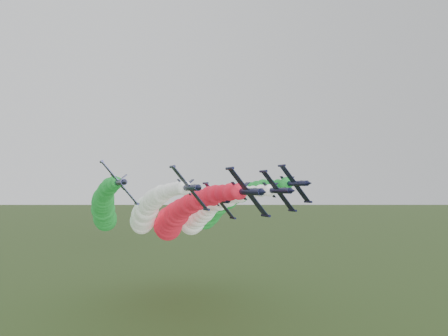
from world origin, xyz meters
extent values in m
cylinder|color=black|center=(1.32, -8.53, 38.39)|extent=(1.70, 9.86, 1.70)
cone|color=black|center=(1.32, -14.33, 38.39)|extent=(1.54, 1.97, 1.54)
cone|color=black|center=(1.32, -3.16, 38.39)|extent=(1.54, 0.99, 1.54)
ellipsoid|color=black|center=(1.66, -10.72, 38.67)|extent=(1.08, 2.06, 1.11)
cube|color=black|center=(1.20, -8.75, 38.29)|extent=(6.85, 2.08, 8.15)
cylinder|color=black|center=(-2.18, -8.75, 42.32)|extent=(0.68, 2.85, 0.68)
cylinder|color=black|center=(4.57, -8.75, 34.25)|extent=(0.68, 2.85, 0.68)
cube|color=black|center=(2.29, -4.36, 39.20)|extent=(2.03, 1.64, 1.73)
cube|color=black|center=(1.45, -4.36, 38.50)|extent=(2.76, 1.21, 3.26)
sphere|color=red|center=(1.32, -4.69, 38.39)|extent=(3.06, 3.06, 3.06)
sphere|color=red|center=(1.34, -0.67, 38.28)|extent=(3.34, 3.34, 3.34)
sphere|color=red|center=(1.40, 3.36, 38.04)|extent=(3.32, 3.32, 3.32)
sphere|color=red|center=(1.50, 7.38, 37.72)|extent=(3.91, 3.91, 3.91)
sphere|color=red|center=(1.64, 11.41, 37.32)|extent=(4.18, 4.18, 4.18)
sphere|color=red|center=(1.82, 15.43, 36.86)|extent=(3.73, 3.73, 3.73)
sphere|color=red|center=(2.03, 19.46, 36.34)|extent=(4.88, 4.88, 4.88)
sphere|color=red|center=(2.29, 23.48, 35.77)|extent=(4.51, 4.51, 4.51)
sphere|color=red|center=(2.58, 27.51, 35.14)|extent=(5.26, 5.26, 5.26)
sphere|color=red|center=(2.92, 31.53, 34.47)|extent=(5.09, 5.09, 5.09)
sphere|color=red|center=(3.29, 35.56, 33.75)|extent=(5.41, 5.41, 5.41)
sphere|color=red|center=(3.71, 39.58, 32.99)|extent=(5.48, 5.48, 5.48)
sphere|color=red|center=(4.16, 43.61, 32.18)|extent=(6.38, 6.38, 6.38)
sphere|color=red|center=(4.65, 47.63, 31.33)|extent=(7.46, 7.46, 7.46)
sphere|color=red|center=(5.18, 51.66, 30.44)|extent=(6.61, 6.61, 6.61)
sphere|color=red|center=(5.75, 55.68, 29.51)|extent=(7.22, 7.22, 7.22)
sphere|color=red|center=(6.37, 59.71, 28.55)|extent=(7.92, 7.92, 7.92)
sphere|color=red|center=(7.01, 63.73, 27.54)|extent=(8.25, 8.25, 8.25)
sphere|color=red|center=(7.70, 67.76, 26.50)|extent=(9.16, 9.16, 9.16)
sphere|color=red|center=(8.43, 71.78, 25.43)|extent=(9.28, 9.28, 9.28)
cylinder|color=black|center=(-5.46, 2.89, 39.07)|extent=(1.70, 9.86, 1.70)
cone|color=black|center=(-5.46, -2.91, 39.07)|extent=(1.54, 1.97, 1.54)
cone|color=black|center=(-5.46, 8.26, 39.07)|extent=(1.54, 0.99, 1.54)
ellipsoid|color=black|center=(-5.12, 0.70, 39.35)|extent=(1.08, 2.06, 1.11)
cube|color=black|center=(-5.59, 2.67, 38.96)|extent=(6.85, 2.08, 8.15)
cylinder|color=black|center=(-8.96, 2.67, 42.99)|extent=(0.68, 2.85, 0.68)
cylinder|color=black|center=(-2.21, 2.67, 34.93)|extent=(0.68, 2.85, 0.68)
cube|color=black|center=(-4.49, 7.06, 39.88)|extent=(2.03, 1.64, 1.73)
cube|color=black|center=(-5.33, 7.06, 39.17)|extent=(2.76, 1.21, 3.26)
sphere|color=white|center=(-5.46, 6.73, 39.07)|extent=(2.93, 2.93, 2.93)
sphere|color=white|center=(-5.44, 10.75, 38.95)|extent=(2.84, 2.84, 2.84)
sphere|color=white|center=(-5.38, 14.78, 38.71)|extent=(2.99, 2.99, 2.99)
sphere|color=white|center=(-5.28, 18.80, 38.39)|extent=(3.33, 3.33, 3.33)
sphere|color=white|center=(-5.14, 22.83, 38.00)|extent=(3.55, 3.55, 3.55)
sphere|color=white|center=(-4.97, 26.85, 37.54)|extent=(4.48, 4.48, 4.48)
sphere|color=white|center=(-4.75, 30.88, 37.02)|extent=(4.64, 4.64, 4.64)
sphere|color=white|center=(-4.49, 34.90, 36.44)|extent=(5.05, 5.05, 5.05)
sphere|color=white|center=(-4.20, 38.93, 35.82)|extent=(5.49, 5.49, 5.49)
sphere|color=white|center=(-3.86, 42.96, 35.14)|extent=(4.94, 4.94, 4.94)
sphere|color=white|center=(-3.49, 46.98, 34.42)|extent=(5.65, 5.65, 5.65)
sphere|color=white|center=(-3.08, 51.01, 33.66)|extent=(5.56, 5.56, 5.56)
sphere|color=white|center=(-2.62, 55.03, 32.85)|extent=(7.45, 7.45, 7.45)
sphere|color=white|center=(-2.13, 59.06, 32.00)|extent=(7.04, 7.04, 7.04)
sphere|color=white|center=(-1.60, 63.08, 31.11)|extent=(6.63, 6.63, 6.63)
sphere|color=white|center=(-1.03, 67.11, 30.19)|extent=(8.07, 8.07, 8.07)
sphere|color=white|center=(-0.42, 71.13, 29.22)|extent=(8.06, 8.06, 8.06)
sphere|color=white|center=(0.23, 75.16, 28.22)|extent=(7.93, 7.93, 7.93)
sphere|color=white|center=(0.92, 79.18, 27.18)|extent=(8.60, 8.60, 8.60)
sphere|color=white|center=(1.65, 83.21, 26.10)|extent=(7.89, 7.89, 7.89)
cylinder|color=black|center=(13.53, 2.98, 38.48)|extent=(1.70, 9.86, 1.70)
cone|color=black|center=(13.53, -2.83, 38.48)|extent=(1.54, 1.97, 1.54)
cone|color=black|center=(13.53, 8.35, 38.48)|extent=(1.54, 0.99, 1.54)
ellipsoid|color=black|center=(13.86, 0.79, 38.76)|extent=(1.08, 2.06, 1.11)
cube|color=black|center=(13.40, 2.76, 38.37)|extent=(6.85, 2.08, 8.15)
cylinder|color=black|center=(10.03, 2.76, 42.41)|extent=(0.68, 2.85, 0.68)
cylinder|color=black|center=(16.78, 2.76, 34.34)|extent=(0.68, 2.85, 0.68)
cube|color=black|center=(14.49, 7.14, 39.29)|extent=(2.03, 1.64, 1.73)
cube|color=black|center=(13.65, 7.14, 38.58)|extent=(2.76, 1.21, 3.26)
sphere|color=white|center=(13.53, 6.81, 38.48)|extent=(2.66, 2.66, 2.66)
sphere|color=white|center=(13.55, 10.84, 38.36)|extent=(2.82, 2.82, 2.82)
sphere|color=white|center=(13.61, 14.86, 38.13)|extent=(2.83, 2.83, 2.83)
sphere|color=white|center=(13.71, 18.89, 37.80)|extent=(3.41, 3.41, 3.41)
sphere|color=white|center=(13.84, 22.91, 37.41)|extent=(4.09, 4.09, 4.09)
sphere|color=white|center=(14.02, 26.94, 36.95)|extent=(3.93, 3.93, 3.93)
sphere|color=white|center=(14.24, 30.96, 36.43)|extent=(4.85, 4.85, 4.85)
sphere|color=white|center=(14.49, 34.99, 35.86)|extent=(4.79, 4.79, 4.79)
sphere|color=white|center=(14.79, 39.01, 35.23)|extent=(5.35, 5.35, 5.35)
sphere|color=white|center=(15.12, 43.04, 34.56)|extent=(4.84, 4.84, 4.84)
sphere|color=white|center=(15.50, 47.06, 33.84)|extent=(5.04, 5.04, 5.04)
sphere|color=white|center=(15.91, 51.09, 33.07)|extent=(5.66, 5.66, 5.66)
sphere|color=white|center=(16.36, 55.11, 32.26)|extent=(6.87, 6.87, 6.87)
sphere|color=white|center=(16.86, 59.14, 31.42)|extent=(7.69, 7.69, 7.69)
sphere|color=white|center=(17.39, 63.16, 30.53)|extent=(6.58, 6.58, 6.58)
sphere|color=white|center=(17.96, 67.19, 29.60)|extent=(8.05, 8.05, 8.05)
sphere|color=white|center=(18.57, 71.21, 28.63)|extent=(6.97, 6.97, 6.97)
sphere|color=white|center=(19.22, 75.24, 27.63)|extent=(7.31, 7.31, 7.31)
sphere|color=white|center=(19.91, 79.26, 26.59)|extent=(9.12, 9.12, 9.12)
sphere|color=white|center=(20.64, 83.29, 25.51)|extent=(8.81, 8.81, 8.81)
cylinder|color=black|center=(-17.56, 9.28, 40.10)|extent=(1.70, 9.86, 1.70)
cone|color=black|center=(-17.56, 3.48, 40.10)|extent=(1.54, 1.97, 1.54)
cone|color=black|center=(-17.56, 14.65, 40.10)|extent=(1.54, 0.99, 1.54)
ellipsoid|color=black|center=(-17.22, 7.09, 40.38)|extent=(1.08, 2.06, 1.11)
cube|color=black|center=(-17.68, 9.06, 40.00)|extent=(6.85, 2.08, 8.15)
cylinder|color=black|center=(-21.06, 9.06, 44.03)|extent=(0.68, 2.85, 0.68)
cylinder|color=black|center=(-14.31, 9.06, 35.96)|extent=(0.68, 2.85, 0.68)
cube|color=black|center=(-16.59, 13.45, 40.91)|extent=(2.03, 1.64, 1.73)
cube|color=black|center=(-17.43, 13.45, 40.21)|extent=(2.76, 1.21, 3.26)
sphere|color=#1A892F|center=(-17.56, 13.12, 40.10)|extent=(2.30, 2.30, 2.30)
sphere|color=#1A892F|center=(-17.54, 17.14, 39.98)|extent=(3.08, 3.08, 3.08)
sphere|color=#1A892F|center=(-17.48, 21.17, 39.75)|extent=(3.32, 3.32, 3.32)
sphere|color=#1A892F|center=(-17.38, 25.19, 39.42)|extent=(3.93, 3.93, 3.93)
sphere|color=#1A892F|center=(-17.24, 29.22, 39.03)|extent=(3.90, 3.90, 3.90)
sphere|color=#1A892F|center=(-17.06, 33.24, 38.57)|extent=(4.27, 4.27, 4.27)
sphere|color=#1A892F|center=(-16.85, 37.27, 38.05)|extent=(4.43, 4.43, 4.43)
sphere|color=#1A892F|center=(-16.59, 41.29, 37.48)|extent=(4.55, 4.55, 4.55)
sphere|color=#1A892F|center=(-16.30, 45.32, 36.85)|extent=(5.20, 5.20, 5.20)
sphere|color=#1A892F|center=(-15.96, 49.34, 36.18)|extent=(6.00, 6.00, 6.00)
sphere|color=#1A892F|center=(-15.59, 53.37, 35.46)|extent=(6.37, 6.37, 6.37)
sphere|color=#1A892F|center=(-15.17, 57.39, 34.69)|extent=(6.71, 6.71, 6.71)
sphere|color=#1A892F|center=(-14.72, 61.42, 33.89)|extent=(6.38, 6.38, 6.38)
sphere|color=#1A892F|center=(-14.23, 65.44, 33.04)|extent=(6.55, 6.55, 6.55)
sphere|color=#1A892F|center=(-13.70, 69.47, 32.15)|extent=(7.62, 7.62, 7.62)
sphere|color=#1A892F|center=(-13.13, 73.49, 31.22)|extent=(7.08, 7.08, 7.08)
sphere|color=#1A892F|center=(-12.52, 77.52, 30.25)|extent=(7.41, 7.41, 7.41)
sphere|color=#1A892F|center=(-11.87, 81.54, 29.25)|extent=(7.64, 7.64, 7.64)
sphere|color=#1A892F|center=(-11.18, 85.57, 28.21)|extent=(8.31, 8.31, 8.31)
sphere|color=#1A892F|center=(-10.45, 89.60, 27.14)|extent=(8.08, 8.08, 8.08)
cylinder|color=black|center=(20.92, 8.51, 40.03)|extent=(1.70, 9.86, 1.70)
cone|color=black|center=(20.92, 2.70, 40.03)|extent=(1.54, 1.97, 1.54)
cone|color=black|center=(20.92, 13.87, 40.03)|extent=(1.54, 0.99, 1.54)
ellipsoid|color=black|center=(21.26, 6.32, 40.31)|extent=(1.08, 2.06, 1.11)
cube|color=black|center=(20.80, 8.29, 39.92)|extent=(6.85, 2.08, 8.15)
cylinder|color=black|center=(17.42, 8.29, 43.95)|extent=(0.68, 2.85, 0.68)
cylinder|color=black|center=(24.17, 8.29, 35.89)|extent=(0.68, 2.85, 0.68)
cube|color=black|center=(21.89, 12.67, 40.84)|extent=(2.03, 1.64, 1.73)
cube|color=black|center=(21.05, 12.67, 40.13)|extent=(2.76, 1.21, 3.26)
sphere|color=#1A892F|center=(20.92, 12.34, 40.03)|extent=(3.07, 3.07, 3.07)
sphere|color=#1A892F|center=(20.94, 16.37, 39.91)|extent=(2.46, 2.46, 2.46)
sphere|color=#1A892F|center=(21.00, 20.39, 39.67)|extent=(3.06, 3.06, 3.06)
sphere|color=#1A892F|center=(21.10, 24.42, 39.35)|extent=(3.81, 3.81, 3.81)
sphere|color=#1A892F|center=(21.24, 28.44, 38.96)|extent=(3.90, 3.90, 3.90)
sphere|color=#1A892F|center=(21.41, 32.47, 38.50)|extent=(4.24, 4.24, 4.24)
sphere|color=#1A892F|center=(21.63, 36.49, 37.98)|extent=(4.24, 4.24, 4.24)
sphere|color=#1A892F|center=(21.89, 40.52, 37.40)|extent=(5.43, 5.43, 5.43)
sphere|color=#1A892F|center=(22.18, 44.54, 36.78)|extent=(5.00, 5.00, 5.00)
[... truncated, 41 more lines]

